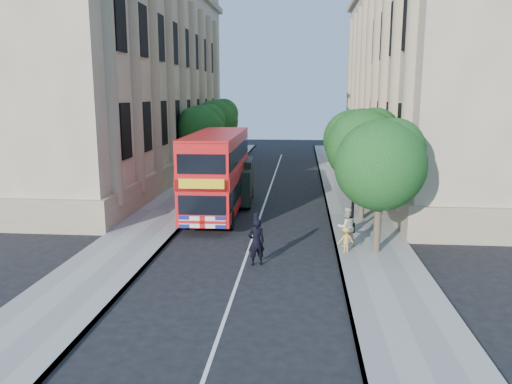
% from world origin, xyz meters
% --- Properties ---
extents(ground, '(120.00, 120.00, 0.00)m').
position_xyz_m(ground, '(0.00, 0.00, 0.00)').
color(ground, black).
rests_on(ground, ground).
extents(pavement_right, '(3.50, 80.00, 0.12)m').
position_xyz_m(pavement_right, '(5.75, 10.00, 0.06)').
color(pavement_right, gray).
rests_on(pavement_right, ground).
extents(pavement_left, '(3.50, 80.00, 0.12)m').
position_xyz_m(pavement_left, '(-5.75, 10.00, 0.06)').
color(pavement_left, gray).
rests_on(pavement_left, ground).
extents(building_right, '(12.00, 38.00, 18.00)m').
position_xyz_m(building_right, '(13.80, 24.00, 9.00)').
color(building_right, tan).
rests_on(building_right, ground).
extents(building_left, '(12.00, 38.00, 18.00)m').
position_xyz_m(building_left, '(-13.80, 24.00, 9.00)').
color(building_left, tan).
rests_on(building_left, ground).
extents(tree_right_near, '(4.00, 4.00, 6.08)m').
position_xyz_m(tree_right_near, '(5.84, 3.03, 4.25)').
color(tree_right_near, '#473828').
rests_on(tree_right_near, ground).
extents(tree_right_mid, '(4.20, 4.20, 6.37)m').
position_xyz_m(tree_right_mid, '(5.84, 9.03, 4.45)').
color(tree_right_mid, '#473828').
rests_on(tree_right_mid, ground).
extents(tree_right_far, '(4.00, 4.00, 6.15)m').
position_xyz_m(tree_right_far, '(5.84, 15.03, 4.31)').
color(tree_right_far, '#473828').
rests_on(tree_right_far, ground).
extents(tree_left_far, '(4.00, 4.00, 6.30)m').
position_xyz_m(tree_left_far, '(-5.96, 22.03, 4.44)').
color(tree_left_far, '#473828').
rests_on(tree_left_far, ground).
extents(tree_left_back, '(4.20, 4.20, 6.65)m').
position_xyz_m(tree_left_back, '(-5.96, 30.03, 4.71)').
color(tree_left_back, '#473828').
rests_on(tree_left_back, ground).
extents(lamp_post, '(0.32, 0.32, 5.16)m').
position_xyz_m(lamp_post, '(5.00, 6.00, 2.51)').
color(lamp_post, black).
rests_on(lamp_post, pavement_right).
extents(double_decker_bus, '(2.94, 10.36, 4.76)m').
position_xyz_m(double_decker_bus, '(-2.60, 9.90, 2.63)').
color(double_decker_bus, red).
rests_on(double_decker_bus, ground).
extents(box_van, '(2.28, 5.08, 2.85)m').
position_xyz_m(box_van, '(-1.85, 12.83, 1.40)').
color(box_van, black).
rests_on(box_van, ground).
extents(police_constable, '(0.85, 0.72, 2.00)m').
position_xyz_m(police_constable, '(0.54, 1.00, 1.00)').
color(police_constable, black).
rests_on(police_constable, ground).
extents(woman_pedestrian, '(1.08, 0.95, 1.87)m').
position_xyz_m(woman_pedestrian, '(4.50, 3.62, 1.05)').
color(woman_pedestrian, beige).
rests_on(woman_pedestrian, pavement_right).
extents(child_a, '(0.61, 0.35, 0.98)m').
position_xyz_m(child_a, '(4.78, 5.94, 0.61)').
color(child_a, orange).
rests_on(child_a, pavement_right).
extents(child_b, '(0.86, 0.68, 1.17)m').
position_xyz_m(child_b, '(4.40, 2.75, 0.70)').
color(child_b, gold).
rests_on(child_b, pavement_right).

